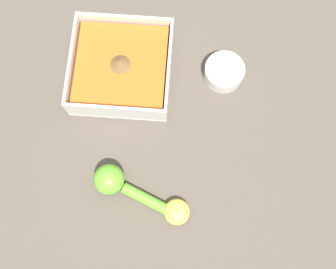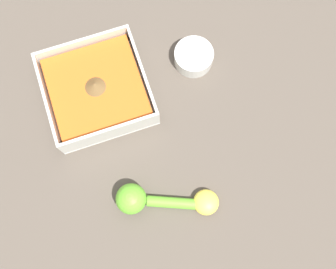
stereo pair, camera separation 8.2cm
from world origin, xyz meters
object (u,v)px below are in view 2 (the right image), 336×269
(square_dish, at_px, (97,91))
(lemon_squeezer, at_px, (138,199))
(lemon_half, at_px, (206,202))
(spice_bowl, at_px, (194,57))

(square_dish, xyz_separation_m, lemon_squeezer, (0.01, -0.25, 0.00))
(lemon_squeezer, xyz_separation_m, lemon_half, (0.13, -0.05, -0.01))
(square_dish, xyz_separation_m, lemon_half, (0.14, -0.30, -0.01))
(spice_bowl, xyz_separation_m, lemon_squeezer, (-0.21, -0.26, 0.01))
(lemon_half, bearing_deg, spice_bowl, 74.95)
(square_dish, xyz_separation_m, spice_bowl, (0.23, 0.01, -0.01))
(square_dish, bearing_deg, lemon_half, -64.60)
(square_dish, bearing_deg, spice_bowl, 2.81)
(lemon_half, bearing_deg, square_dish, 115.40)
(spice_bowl, relative_size, lemon_half, 1.65)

